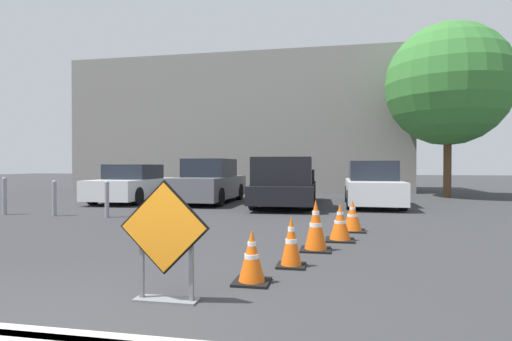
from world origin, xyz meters
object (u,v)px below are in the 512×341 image
at_px(traffic_cone_fifth, 352,216).
at_px(parked_car_nearest, 133,184).
at_px(traffic_cone_second, 291,242).
at_px(traffic_cone_fourth, 340,223).
at_px(parked_car_second, 209,183).
at_px(bollard_third, 54,197).
at_px(parked_car_third, 373,185).
at_px(road_closed_sign, 165,239).
at_px(traffic_cone_nearest, 252,257).
at_px(traffic_cone_third, 316,225).
at_px(bollard_fourth, 5,195).
at_px(bollard_nearest, 163,200).
at_px(pickup_truck, 285,184).
at_px(bollard_second, 107,198).

xyz_separation_m(traffic_cone_fifth, parked_car_nearest, (-7.78, 5.40, 0.33)).
height_order(traffic_cone_second, traffic_cone_fourth, traffic_cone_second).
xyz_separation_m(parked_car_second, bollard_third, (-2.87, -4.62, -0.22)).
bearing_deg(parked_car_third, bollard_third, 27.98).
bearing_deg(road_closed_sign, traffic_cone_nearest, 47.73).
xyz_separation_m(traffic_cone_second, traffic_cone_third, (0.28, 1.09, 0.07)).
bearing_deg(traffic_cone_fifth, bollard_fourth, 173.50).
xyz_separation_m(parked_car_third, bollard_fourth, (-10.22, -4.46, -0.13)).
xyz_separation_m(traffic_cone_second, bollard_third, (-6.81, 4.16, 0.17)).
bearing_deg(bollard_nearest, road_closed_sign, -65.70).
bearing_deg(traffic_cone_nearest, pickup_truck, 94.21).
height_order(parked_car_third, bollard_fourth, parked_car_third).
relative_size(road_closed_sign, traffic_cone_fifth, 1.89).
height_order(bollard_nearest, bollard_third, bollard_third).
xyz_separation_m(bollard_second, bollard_fourth, (-3.10, -0.00, 0.04)).
distance_m(bollard_second, bollard_third, 1.55).
distance_m(traffic_cone_fourth, bollard_second, 6.31).
bearing_deg(parked_car_second, traffic_cone_third, 119.14).
distance_m(traffic_cone_nearest, pickup_truck, 8.87).
height_order(parked_car_second, parked_car_third, parked_car_second).
height_order(road_closed_sign, bollard_second, road_closed_sign).
bearing_deg(bollard_second, bollard_nearest, 0.00).
relative_size(road_closed_sign, parked_car_third, 0.29).
bearing_deg(pickup_truck, traffic_cone_nearest, 91.86).
xyz_separation_m(road_closed_sign, parked_car_nearest, (-5.74, 10.12, 0.02)).
bearing_deg(parked_car_second, traffic_cone_nearest, 110.78).
xyz_separation_m(traffic_cone_nearest, traffic_cone_second, (0.37, 0.84, 0.03)).
bearing_deg(parked_car_nearest, pickup_truck, 173.41).
height_order(traffic_cone_fifth, bollard_fourth, bollard_fourth).
xyz_separation_m(traffic_cone_third, traffic_cone_fifth, (0.67, 2.01, -0.09)).
xyz_separation_m(bollard_nearest, bollard_third, (-3.10, -0.00, 0.04)).
xyz_separation_m(traffic_cone_fourth, bollard_second, (-5.93, 2.16, 0.18)).
distance_m(traffic_cone_second, parked_car_second, 9.63).
height_order(traffic_cone_second, bollard_fourth, bollard_fourth).
distance_m(bollard_nearest, bollard_fourth, 4.66).
height_order(parked_car_nearest, bollard_second, parked_car_nearest).
xyz_separation_m(road_closed_sign, traffic_cone_second, (1.09, 1.63, -0.30)).
bearing_deg(parked_car_second, bollard_third, 58.59).
bearing_deg(parked_car_second, parked_car_third, 178.88).
height_order(bollard_nearest, bollard_second, bollard_second).
height_order(traffic_cone_second, parked_car_third, parked_car_third).
distance_m(traffic_cone_third, bollard_nearest, 5.03).
height_order(parked_car_nearest, parked_car_third, parked_car_third).
relative_size(road_closed_sign, traffic_cone_fourth, 1.81).
height_order(traffic_cone_fifth, bollard_second, bollard_second).
distance_m(traffic_cone_second, traffic_cone_fifth, 3.24).
relative_size(traffic_cone_fifth, parked_car_nearest, 0.15).
xyz_separation_m(road_closed_sign, parked_car_second, (-2.84, 10.41, 0.10)).
bearing_deg(bollard_third, bollard_second, 0.00).
xyz_separation_m(parked_car_nearest, parked_car_second, (2.90, 0.29, 0.08)).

